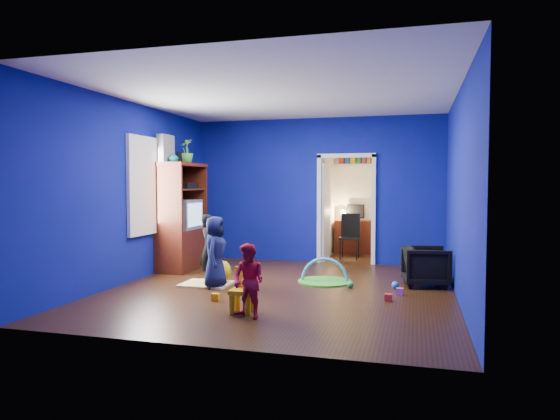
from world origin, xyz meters
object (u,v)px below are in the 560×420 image
(child_black, at_px, (209,249))
(study_desk, at_px, (355,237))
(tv_armoire, at_px, (182,217))
(child_navy, at_px, (215,252))
(vase, at_px, (173,157))
(folding_chair, at_px, (349,237))
(kid_chair, at_px, (242,293))
(crt_tv, at_px, (183,214))
(armchair, at_px, (426,266))
(play_mat, at_px, (325,281))
(hopper_ball, at_px, (219,272))
(toddler_red, at_px, (249,281))

(child_black, xyz_separation_m, study_desk, (1.82, 4.15, -0.18))
(tv_armoire, bearing_deg, child_navy, -47.65)
(child_black, xyz_separation_m, vase, (-1.00, 0.78, 1.50))
(folding_chair, bearing_deg, kid_chair, -98.35)
(child_black, relative_size, child_navy, 1.01)
(crt_tv, bearing_deg, kid_chair, -51.84)
(armchair, xyz_separation_m, play_mat, (-1.57, -0.11, -0.30))
(hopper_ball, bearing_deg, toddler_red, -57.96)
(crt_tv, bearing_deg, child_black, -48.33)
(folding_chair, bearing_deg, hopper_ball, -117.33)
(child_black, distance_m, play_mat, 1.93)
(tv_armoire, distance_m, folding_chair, 3.56)
(crt_tv, distance_m, play_mat, 2.93)
(armchair, relative_size, tv_armoire, 0.34)
(child_black, height_order, kid_chair, child_black)
(hopper_ball, distance_m, kid_chair, 1.83)
(study_desk, bearing_deg, vase, -129.97)
(armchair, height_order, tv_armoire, tv_armoire)
(vase, bearing_deg, child_navy, -40.40)
(child_navy, xyz_separation_m, tv_armoire, (-1.22, 1.34, 0.44))
(tv_armoire, bearing_deg, toddler_red, -51.43)
(vase, relative_size, tv_armoire, 0.10)
(child_black, bearing_deg, toddler_red, 174.03)
(child_navy, relative_size, kid_chair, 2.18)
(study_desk, bearing_deg, folding_chair, -90.00)
(tv_armoire, height_order, study_desk, tv_armoire)
(hopper_ball, height_order, kid_chair, kid_chair)
(child_navy, xyz_separation_m, kid_chair, (0.90, -1.31, -0.29))
(study_desk, xyz_separation_m, folding_chair, (0.00, -0.96, 0.09))
(child_black, distance_m, hopper_ball, 0.39)
(vase, relative_size, hopper_ball, 0.47)
(play_mat, xyz_separation_m, folding_chair, (0.07, 2.59, 0.45))
(armchair, distance_m, toddler_red, 3.22)
(toddler_red, relative_size, folding_chair, 0.96)
(child_navy, height_order, study_desk, child_navy)
(crt_tv, distance_m, hopper_ball, 1.77)
(tv_armoire, xyz_separation_m, hopper_ball, (1.17, -1.09, -0.78))
(toddler_red, bearing_deg, armchair, 73.81)
(vase, xyz_separation_m, crt_tv, (0.04, 0.30, -1.03))
(child_navy, relative_size, folding_chair, 1.18)
(study_desk, bearing_deg, hopper_ball, -111.67)
(toddler_red, distance_m, tv_armoire, 3.68)
(vase, relative_size, folding_chair, 0.21)
(child_black, distance_m, study_desk, 4.53)
(crt_tv, bearing_deg, child_navy, -48.60)
(child_black, height_order, vase, vase)
(kid_chair, bearing_deg, toddler_red, -54.20)
(child_navy, height_order, crt_tv, crt_tv)
(kid_chair, bearing_deg, folding_chair, 80.58)
(armchair, relative_size, child_black, 0.61)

